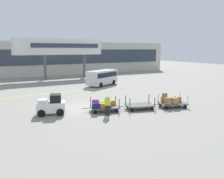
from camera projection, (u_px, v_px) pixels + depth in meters
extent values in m
plane|color=gray|center=(86.00, 108.00, 18.94)|extent=(120.00, 120.00, 0.00)
cube|color=yellow|center=(62.00, 92.00, 25.73)|extent=(17.39, 1.80, 0.01)
cube|color=#BCB7AD|center=(36.00, 59.00, 40.98)|extent=(57.84, 2.40, 6.41)
cube|color=#2D3847|center=(37.00, 57.00, 39.83)|extent=(54.95, 0.12, 2.80)
cube|color=silver|center=(65.00, 47.00, 37.18)|extent=(12.59, 2.20, 2.60)
cylinder|color=silver|center=(21.00, 47.00, 34.02)|extent=(3.00, 3.00, 2.60)
cube|color=#2D3847|center=(67.00, 46.00, 36.15)|extent=(11.33, 0.08, 0.70)
cylinder|color=#59595B|center=(45.00, 67.00, 36.20)|extent=(0.50, 0.50, 4.08)
cylinder|color=#59595B|center=(84.00, 66.00, 39.37)|extent=(0.50, 0.50, 4.08)
cube|color=white|center=(51.00, 107.00, 16.85)|extent=(2.32, 1.63, 0.70)
cube|color=black|center=(56.00, 98.00, 16.81)|extent=(1.04, 1.17, 0.60)
cube|color=silver|center=(43.00, 101.00, 16.65)|extent=(0.93, 1.09, 0.24)
cylinder|color=black|center=(43.00, 110.00, 17.28)|extent=(0.59, 0.33, 0.56)
cylinder|color=black|center=(41.00, 113.00, 16.28)|extent=(0.59, 0.33, 0.56)
cylinder|color=black|center=(60.00, 109.00, 17.56)|extent=(0.59, 0.33, 0.56)
cylinder|color=black|center=(60.00, 112.00, 16.55)|extent=(0.59, 0.33, 0.56)
cube|color=#4C4C4F|center=(105.00, 107.00, 17.76)|extent=(2.59, 1.97, 0.08)
cylinder|color=black|center=(91.00, 101.00, 18.09)|extent=(0.06, 0.06, 0.70)
cylinder|color=black|center=(93.00, 105.00, 16.85)|extent=(0.06, 0.06, 0.70)
cylinder|color=black|center=(116.00, 100.00, 18.53)|extent=(0.06, 0.06, 0.70)
cylinder|color=black|center=(119.00, 104.00, 17.29)|extent=(0.06, 0.06, 0.70)
cylinder|color=black|center=(93.00, 108.00, 18.19)|extent=(0.34, 0.18, 0.32)
cylinder|color=black|center=(95.00, 112.00, 17.05)|extent=(0.34, 0.18, 0.32)
cylinder|color=black|center=(113.00, 107.00, 18.55)|extent=(0.34, 0.18, 0.32)
cylinder|color=black|center=(117.00, 111.00, 17.40)|extent=(0.34, 0.18, 0.32)
cylinder|color=#333333|center=(86.00, 108.00, 17.46)|extent=(0.69, 0.24, 0.05)
cube|color=#236B2D|center=(95.00, 104.00, 17.88)|extent=(0.56, 0.43, 0.34)
cube|color=navy|center=(97.00, 106.00, 17.25)|extent=(0.64, 0.46, 0.38)
cube|color=#236B2D|center=(101.00, 104.00, 18.03)|extent=(0.57, 0.50, 0.29)
cube|color=orange|center=(102.00, 106.00, 17.34)|extent=(0.46, 0.37, 0.35)
cube|color=red|center=(107.00, 104.00, 18.06)|extent=(0.60, 0.41, 0.28)
cube|color=#8C338C|center=(108.00, 105.00, 17.48)|extent=(0.60, 0.48, 0.44)
cube|color=orange|center=(113.00, 103.00, 18.22)|extent=(0.57, 0.33, 0.41)
cube|color=red|center=(95.00, 101.00, 17.83)|extent=(0.41, 0.34, 0.22)
cube|color=#8C338C|center=(97.00, 101.00, 17.19)|extent=(0.44, 0.39, 0.33)
cube|color=#4C4C4F|center=(140.00, 105.00, 18.37)|extent=(2.59, 1.97, 0.08)
cylinder|color=black|center=(126.00, 99.00, 18.71)|extent=(0.06, 0.06, 0.70)
cylinder|color=black|center=(130.00, 103.00, 17.47)|extent=(0.06, 0.06, 0.70)
cylinder|color=black|center=(149.00, 98.00, 19.14)|extent=(0.06, 0.06, 0.70)
cylinder|color=black|center=(155.00, 102.00, 17.90)|extent=(0.06, 0.06, 0.70)
cylinder|color=black|center=(128.00, 106.00, 18.81)|extent=(0.34, 0.18, 0.32)
cylinder|color=black|center=(132.00, 110.00, 17.66)|extent=(0.34, 0.18, 0.32)
cylinder|color=black|center=(147.00, 105.00, 19.16)|extent=(0.34, 0.18, 0.32)
cylinder|color=black|center=(152.00, 109.00, 18.01)|extent=(0.34, 0.18, 0.32)
cylinder|color=#333333|center=(122.00, 106.00, 18.07)|extent=(0.69, 0.24, 0.05)
cube|color=#4C4C4F|center=(173.00, 103.00, 18.99)|extent=(2.59, 1.97, 0.08)
cylinder|color=gold|center=(158.00, 98.00, 19.32)|extent=(0.06, 0.06, 0.70)
cylinder|color=gold|center=(165.00, 101.00, 18.08)|extent=(0.06, 0.06, 0.70)
cylinder|color=gold|center=(180.00, 97.00, 19.75)|extent=(0.06, 0.06, 0.70)
cylinder|color=gold|center=(188.00, 100.00, 18.51)|extent=(0.06, 0.06, 0.70)
cylinder|color=black|center=(160.00, 104.00, 19.42)|extent=(0.34, 0.18, 0.32)
cylinder|color=black|center=(166.00, 108.00, 18.27)|extent=(0.34, 0.18, 0.32)
cylinder|color=black|center=(178.00, 103.00, 19.77)|extent=(0.34, 0.18, 0.32)
cylinder|color=black|center=(185.00, 107.00, 18.63)|extent=(0.34, 0.18, 0.32)
cylinder|color=#333333|center=(156.00, 104.00, 18.68)|extent=(0.69, 0.24, 0.05)
cube|color=olive|center=(165.00, 100.00, 19.07)|extent=(0.60, 0.62, 0.51)
cube|color=#A87F4C|center=(168.00, 102.00, 18.50)|extent=(0.51, 0.50, 0.33)
cube|color=olive|center=(171.00, 100.00, 19.21)|extent=(0.55, 0.46, 0.34)
cube|color=#A87F4C|center=(175.00, 101.00, 18.63)|extent=(0.61, 0.52, 0.51)
cube|color=#9E7A4C|center=(178.00, 99.00, 19.34)|extent=(0.61, 0.62, 0.47)
cube|color=olive|center=(165.00, 95.00, 18.99)|extent=(0.39, 0.28, 0.32)
cube|color=#A87F4C|center=(168.00, 99.00, 18.45)|extent=(0.44, 0.39, 0.23)
cylinder|color=black|center=(106.00, 110.00, 16.63)|extent=(0.16, 0.16, 0.82)
cylinder|color=black|center=(109.00, 110.00, 16.67)|extent=(0.16, 0.16, 0.82)
cube|color=#D1E51E|center=(107.00, 102.00, 16.43)|extent=(0.50, 0.52, 0.61)
sphere|color=beige|center=(108.00, 97.00, 16.24)|extent=(0.22, 0.22, 0.22)
cube|color=silver|center=(102.00, 77.00, 30.43)|extent=(5.14, 3.88, 1.90)
cube|color=black|center=(102.00, 74.00, 30.36)|extent=(4.81, 3.74, 0.64)
cylinder|color=black|center=(101.00, 85.00, 28.89)|extent=(0.71, 0.52, 0.68)
cylinder|color=black|center=(113.00, 82.00, 31.28)|extent=(0.71, 0.52, 0.68)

